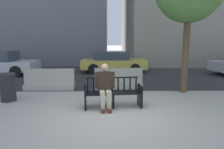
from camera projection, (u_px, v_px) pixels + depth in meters
ground_plane at (113, 116)px, 5.27m from camera, size 200.00×200.00×0.00m
street_asphalt at (110, 70)px, 13.85m from camera, size 120.00×12.00×0.01m
street_bench at (113, 94)px, 5.96m from camera, size 1.73×0.68×0.88m
seated_person at (105, 85)px, 5.83m from camera, size 0.59×0.75×1.31m
jersey_barrier_centre at (118, 80)px, 8.47m from camera, size 2.00×0.69×0.84m
jersey_barrier_left at (50, 81)px, 8.25m from camera, size 2.02×0.73×0.84m
car_taxi_near at (113, 62)px, 12.80m from camera, size 4.11×1.95×1.35m
trash_bin at (8, 87)px, 6.58m from camera, size 0.51×0.51×0.93m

